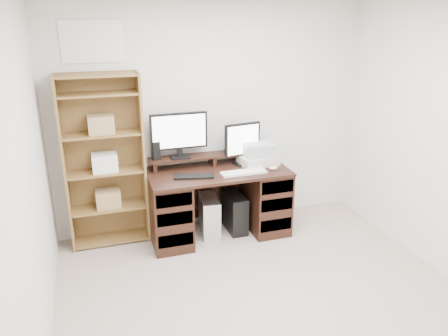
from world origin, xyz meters
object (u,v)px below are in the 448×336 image
printer (258,160)px  tower_black (234,212)px  tower_silver (209,215)px  monitor_wide (179,133)px  bookshelf (104,160)px  desk (218,201)px  monitor_small (242,142)px

printer → tower_black: (-0.28, -0.02, -0.58)m
tower_silver → tower_black: tower_black is taller
tower_black → monitor_wide: bearing=162.2°
bookshelf → tower_silver: bearing=-9.0°
bookshelf → tower_black: bearing=-7.5°
desk → printer: bearing=6.5°
desk → monitor_small: (0.33, 0.14, 0.61)m
desk → printer: (0.48, 0.05, 0.41)m
tower_silver → bookshelf: bookshelf is taller
printer → bookshelf: bearing=167.5°
monitor_small → tower_black: bearing=-147.7°
desk → monitor_wide: monitor_wide is taller
monitor_small → printer: monitor_small is taller
monitor_wide → tower_silver: 0.98m
monitor_small → tower_black: (-0.12, -0.10, -0.78)m
printer → tower_silver: bearing=174.0°
printer → tower_silver: (-0.57, -0.01, -0.59)m
tower_silver → bookshelf: bearing=177.7°
desk → tower_silver: (-0.09, 0.04, -0.18)m
tower_black → bookshelf: size_ratio=0.24×
desk → monitor_small: size_ratio=3.26×
monitor_small → tower_black: monitor_small is taller
desk → tower_silver: bearing=153.5°
monitor_wide → tower_silver: bearing=-31.8°
monitor_small → bookshelf: size_ratio=0.26×
desk → tower_silver: 0.20m
tower_black → printer: bearing=3.4°
monitor_small → printer: (0.16, -0.08, -0.20)m
printer → bookshelf: bookshelf is taller
tower_black → tower_silver: bearing=177.6°
printer → bookshelf: (-1.63, 0.16, 0.12)m
monitor_small → bookshelf: (-1.48, 0.07, -0.08)m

